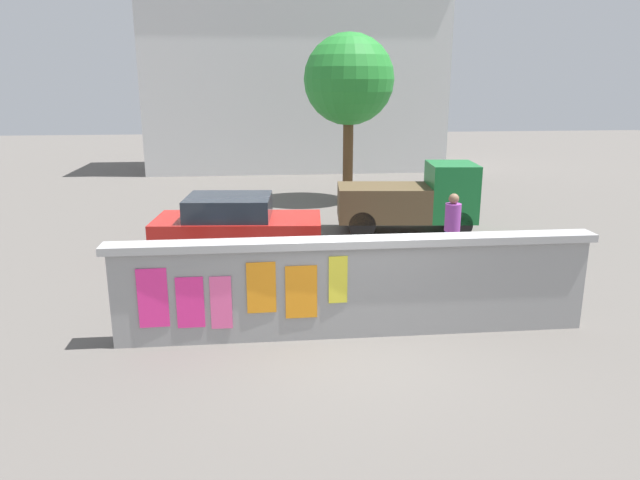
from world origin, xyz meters
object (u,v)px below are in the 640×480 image
(tree_roadside, at_px, (349,80))
(motorcycle, at_px, (344,278))
(person_walking, at_px, (452,223))
(auto_rickshaw_truck, at_px, (413,199))
(bicycle_far, at_px, (175,290))
(car_parked, at_px, (236,225))
(bicycle_near, at_px, (457,283))

(tree_roadside, bearing_deg, motorcycle, -98.92)
(motorcycle, bearing_deg, person_walking, 35.80)
(auto_rickshaw_truck, bearing_deg, bicycle_far, -138.12)
(person_walking, xyz_separation_m, tree_roadside, (-1.16, 7.48, 2.97))
(auto_rickshaw_truck, height_order, person_walking, auto_rickshaw_truck)
(car_parked, bearing_deg, bicycle_far, -106.45)
(tree_roadside, bearing_deg, car_parked, -119.91)
(bicycle_far, bearing_deg, auto_rickshaw_truck, 41.88)
(car_parked, height_order, tree_roadside, tree_roadside)
(person_walking, bearing_deg, tree_roadside, 98.82)
(person_walking, bearing_deg, motorcycle, -144.20)
(auto_rickshaw_truck, bearing_deg, bicycle_near, -95.72)
(auto_rickshaw_truck, height_order, bicycle_near, auto_rickshaw_truck)
(bicycle_near, xyz_separation_m, person_walking, (0.57, 2.13, 0.62))
(auto_rickshaw_truck, height_order, bicycle_far, auto_rickshaw_truck)
(motorcycle, distance_m, bicycle_far, 3.03)
(motorcycle, bearing_deg, tree_roadside, 81.08)
(bicycle_near, distance_m, tree_roadside, 10.29)
(bicycle_far, xyz_separation_m, person_walking, (5.66, 1.94, 0.62))
(person_walking, height_order, tree_roadside, tree_roadside)
(auto_rickshaw_truck, distance_m, bicycle_near, 5.29)
(car_parked, xyz_separation_m, person_walking, (4.69, -1.35, 0.26))
(bicycle_near, height_order, person_walking, person_walking)
(car_parked, height_order, motorcycle, car_parked)
(auto_rickshaw_truck, relative_size, bicycle_near, 2.22)
(bicycle_near, bearing_deg, person_walking, 75.03)
(motorcycle, xyz_separation_m, person_walking, (2.63, 1.90, 0.52))
(auto_rickshaw_truck, height_order, motorcycle, auto_rickshaw_truck)
(car_parked, xyz_separation_m, tree_roadside, (3.53, 6.13, 3.23))
(car_parked, bearing_deg, person_walking, -16.05)
(car_parked, xyz_separation_m, motorcycle, (2.06, -3.25, -0.27))
(bicycle_near, xyz_separation_m, tree_roadside, (-0.59, 9.62, 3.60))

